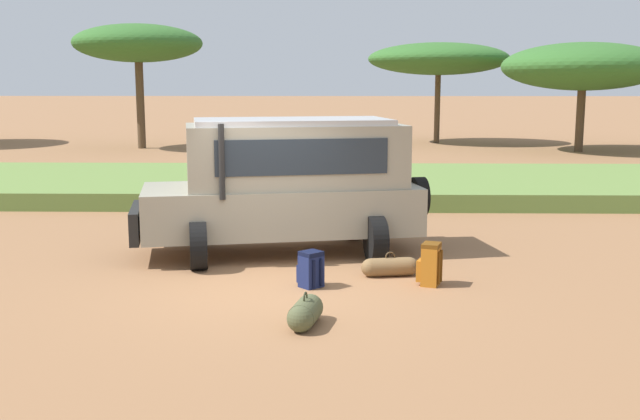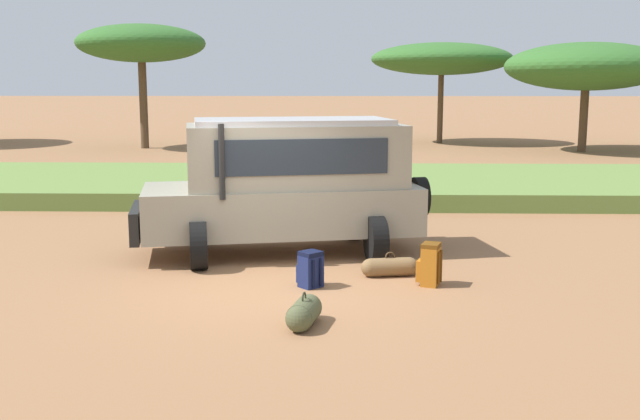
# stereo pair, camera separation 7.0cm
# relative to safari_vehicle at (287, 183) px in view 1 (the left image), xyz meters

# --- Properties ---
(ground_plane) EXTENTS (320.00, 320.00, 0.00)m
(ground_plane) POSITION_rel_safari_vehicle_xyz_m (-0.11, -2.29, -1.29)
(ground_plane) COLOR #936642
(grass_bank) EXTENTS (120.00, 7.00, 0.44)m
(grass_bank) POSITION_rel_safari_vehicle_xyz_m (-0.11, 7.76, -1.07)
(grass_bank) COLOR olive
(grass_bank) RESTS_ON ground_plane
(safari_vehicle) EXTENTS (5.48, 3.34, 2.44)m
(safari_vehicle) POSITION_rel_safari_vehicle_xyz_m (0.00, 0.00, 0.00)
(safari_vehicle) COLOR gray
(safari_vehicle) RESTS_ON ground_plane
(backpack_beside_front_wheel) EXTENTS (0.41, 0.40, 0.66)m
(backpack_beside_front_wheel) POSITION_rel_safari_vehicle_xyz_m (2.33, -2.17, -0.98)
(backpack_beside_front_wheel) COLOR #B26619
(backpack_beside_front_wheel) RESTS_ON ground_plane
(backpack_cluster_center) EXTENTS (0.43, 0.44, 0.56)m
(backpack_cluster_center) POSITION_rel_safari_vehicle_xyz_m (0.50, -2.32, -1.02)
(backpack_cluster_center) COLOR navy
(backpack_cluster_center) RESTS_ON ground_plane
(duffel_bag_low_black_case) EXTENTS (0.93, 0.40, 0.40)m
(duffel_bag_low_black_case) POSITION_rel_safari_vehicle_xyz_m (1.76, -1.65, -1.14)
(duffel_bag_low_black_case) COLOR brown
(duffel_bag_low_black_case) RESTS_ON ground_plane
(duffel_bag_soft_canvas) EXTENTS (0.45, 0.84, 0.45)m
(duffel_bag_soft_canvas) POSITION_rel_safari_vehicle_xyz_m (0.49, -4.18, -1.12)
(duffel_bag_soft_canvas) COLOR #4C5133
(duffel_bag_soft_canvas) RESTS_ON ground_plane
(acacia_tree_left_mid) EXTENTS (5.94, 5.73, 5.73)m
(acacia_tree_left_mid) POSITION_rel_safari_vehicle_xyz_m (-8.28, 21.78, 3.54)
(acacia_tree_left_mid) COLOR brown
(acacia_tree_left_mid) RESTS_ON ground_plane
(acacia_tree_centre_back) EXTENTS (7.13, 6.19, 5.06)m
(acacia_tree_centre_back) POSITION_rel_safari_vehicle_xyz_m (6.06, 25.28, 2.94)
(acacia_tree_centre_back) COLOR brown
(acacia_tree_centre_back) RESTS_ON ground_plane
(acacia_tree_right_mid) EXTENTS (7.14, 6.87, 4.82)m
(acacia_tree_right_mid) POSITION_rel_safari_vehicle_xyz_m (11.81, 20.52, 2.46)
(acacia_tree_right_mid) COLOR brown
(acacia_tree_right_mid) RESTS_ON ground_plane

